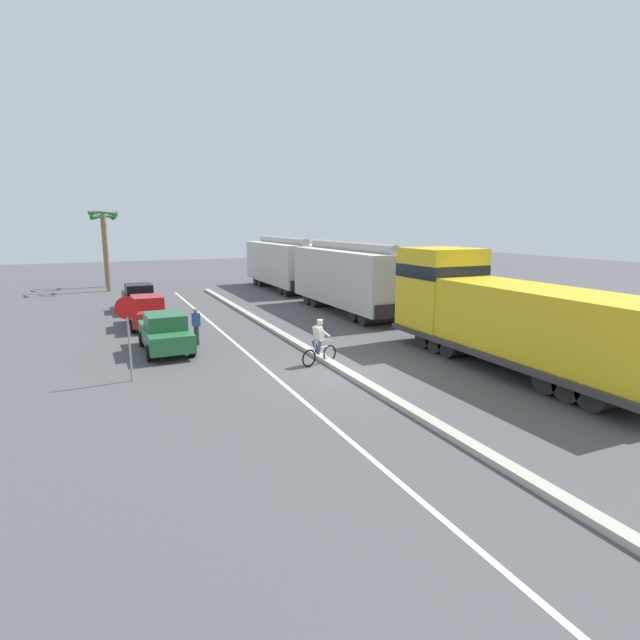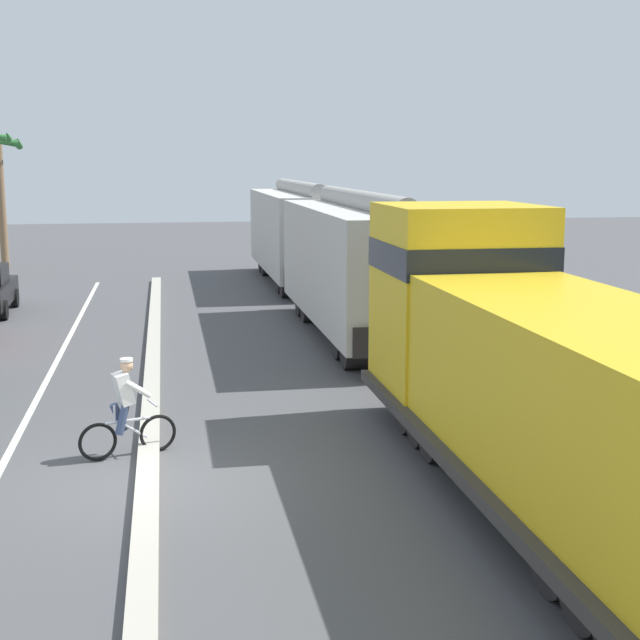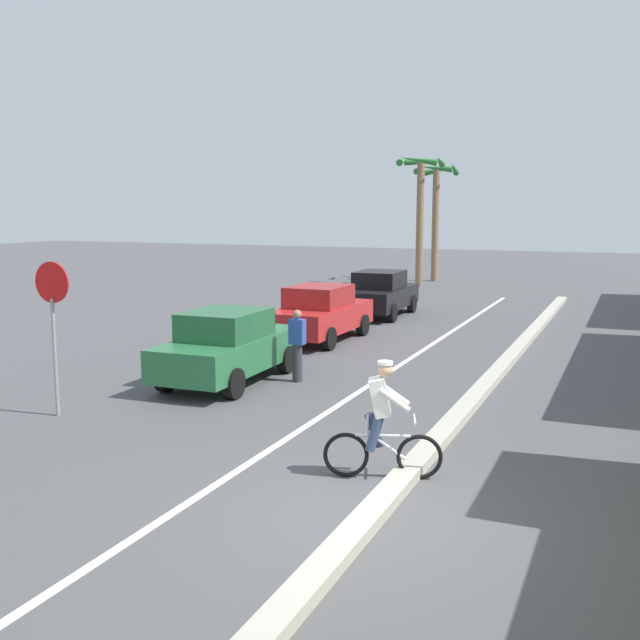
{
  "view_description": "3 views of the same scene",
  "coord_description": "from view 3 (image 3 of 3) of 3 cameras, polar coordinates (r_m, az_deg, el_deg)",
  "views": [
    {
      "loc": [
        -7.72,
        -15.29,
        5.23
      ],
      "look_at": [
        0.19,
        2.46,
        1.46
      ],
      "focal_mm": 28.0,
      "sensor_mm": 36.0,
      "label": 1
    },
    {
      "loc": [
        0.37,
        -13.66,
        5.01
      ],
      "look_at": [
        3.19,
        2.4,
        2.07
      ],
      "focal_mm": 50.0,
      "sensor_mm": 36.0,
      "label": 2
    },
    {
      "loc": [
        2.88,
        -8.5,
        3.85
      ],
      "look_at": [
        -3.99,
        7.57,
        1.22
      ],
      "focal_mm": 42.0,
      "sensor_mm": 36.0,
      "label": 3
    }
  ],
  "objects": [
    {
      "name": "ground_plane",
      "position": [
        9.77,
        4.18,
        -14.68
      ],
      "size": [
        120.0,
        120.0,
        0.0
      ],
      "primitive_type": "plane",
      "color": "#4C4C4F"
    },
    {
      "name": "median_curb",
      "position": [
        15.25,
        11.59,
        -5.92
      ],
      "size": [
        0.36,
        36.0,
        0.16
      ],
      "primitive_type": "cube",
      "color": "#B2AD9E",
      "rests_on": "ground"
    },
    {
      "name": "lane_stripe",
      "position": [
        15.9,
        3.05,
        -5.44
      ],
      "size": [
        0.14,
        36.0,
        0.01
      ],
      "primitive_type": "cube",
      "color": "silver",
      "rests_on": "ground"
    },
    {
      "name": "parked_car_green",
      "position": [
        16.67,
        -6.99,
        -1.98
      ],
      "size": [
        1.91,
        4.24,
        1.62
      ],
      "color": "#286B3D",
      "rests_on": "ground"
    },
    {
      "name": "parked_car_red",
      "position": [
        21.72,
        0.05,
        0.54
      ],
      "size": [
        1.87,
        4.22,
        1.62
      ],
      "color": "red",
      "rests_on": "ground"
    },
    {
      "name": "parked_car_black",
      "position": [
        26.77,
        4.64,
        2.04
      ],
      "size": [
        1.91,
        4.24,
        1.62
      ],
      "color": "black",
      "rests_on": "ground"
    },
    {
      "name": "cyclist",
      "position": [
        10.77,
        4.72,
        -7.83
      ],
      "size": [
        1.64,
        0.67,
        1.71
      ],
      "color": "black",
      "rests_on": "ground"
    },
    {
      "name": "stop_sign",
      "position": [
        14.54,
        -19.68,
        0.84
      ],
      "size": [
        0.76,
        0.08,
        2.88
      ],
      "color": "gray",
      "rests_on": "ground"
    },
    {
      "name": "palm_tree_near",
      "position": [
        36.88,
        7.65,
        9.48
      ],
      "size": [
        2.34,
        2.36,
        6.34
      ],
      "color": "#846647",
      "rests_on": "ground"
    },
    {
      "name": "palm_tree_far",
      "position": [
        39.82,
        8.85,
        9.19
      ],
      "size": [
        2.3,
        2.25,
        6.15
      ],
      "color": "#846647",
      "rests_on": "ground"
    },
    {
      "name": "pedestrian_by_cars",
      "position": [
        16.6,
        -1.75,
        -1.86
      ],
      "size": [
        0.34,
        0.22,
        1.62
      ],
      "color": "#33333D",
      "rests_on": "ground"
    }
  ]
}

